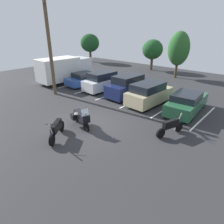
% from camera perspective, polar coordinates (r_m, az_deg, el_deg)
% --- Properties ---
extents(ground, '(44.00, 44.00, 0.10)m').
position_cam_1_polar(ground, '(13.22, -7.05, -3.48)').
color(ground, '#2D2D30').
extents(motorcycle_touring, '(2.17, 1.09, 1.42)m').
position_cam_1_polar(motorcycle_touring, '(12.54, -9.01, -1.50)').
color(motorcycle_touring, black).
rests_on(motorcycle_touring, ground).
extents(motorcycle_second, '(0.84, 2.05, 1.24)m').
position_cam_1_polar(motorcycle_second, '(12.03, 16.74, -4.02)').
color(motorcycle_second, black).
rests_on(motorcycle_second, ground).
extents(motorcycle_third, '(1.44, 1.89, 1.31)m').
position_cam_1_polar(motorcycle_third, '(11.61, -15.89, -4.77)').
color(motorcycle_third, black).
rests_on(motorcycle_third, ground).
extents(parking_stripes, '(14.16, 5.13, 0.01)m').
position_cam_1_polar(parking_stripes, '(18.22, 3.94, 4.54)').
color(parking_stripes, silver).
rests_on(parking_stripes, ground).
extents(car_blue, '(2.25, 4.57, 1.43)m').
position_cam_1_polar(car_blue, '(21.99, -7.77, 9.56)').
color(car_blue, '#2D519E').
rests_on(car_blue, ground).
extents(car_white, '(1.98, 4.35, 1.86)m').
position_cam_1_polar(car_white, '(19.88, -2.66, 8.93)').
color(car_white, white).
rests_on(car_white, ground).
extents(car_navy, '(2.03, 4.64, 1.98)m').
position_cam_1_polar(car_navy, '(18.08, 4.79, 7.54)').
color(car_navy, navy).
rests_on(car_navy, ground).
extents(car_champagne, '(2.15, 4.39, 1.85)m').
position_cam_1_polar(car_champagne, '(16.30, 10.71, 5.25)').
color(car_champagne, '#C1B289').
rests_on(car_champagne, ground).
extents(car_green, '(2.23, 4.96, 1.53)m').
position_cam_1_polar(car_green, '(15.61, 20.99, 2.61)').
color(car_green, '#235638').
rests_on(car_green, ground).
extents(box_truck, '(2.57, 6.26, 2.79)m').
position_cam_1_polar(box_truck, '(23.63, -13.71, 12.14)').
color(box_truck, silver).
rests_on(box_truck, ground).
extents(utility_pole, '(1.60, 1.03, 8.32)m').
position_cam_1_polar(utility_pole, '(18.87, -17.71, 17.50)').
color(utility_pole, brown).
rests_on(utility_pole, ground).
extents(tree_far_left, '(2.94, 2.94, 4.35)m').
position_cam_1_polar(tree_far_left, '(30.22, 11.75, 17.41)').
color(tree_far_left, '#4C3823').
rests_on(tree_far_left, ground).
extents(tree_left, '(2.56, 2.56, 5.54)m').
position_cam_1_polar(tree_left, '(26.10, 18.90, 17.07)').
color(tree_left, '#4C3823').
rests_on(tree_left, ground).
extents(tree_rear, '(3.34, 3.34, 4.86)m').
position_cam_1_polar(tree_rear, '(37.46, -6.47, 19.36)').
color(tree_rear, '#4C3823').
rests_on(tree_rear, ground).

